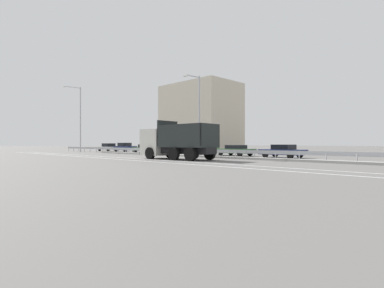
{
  "coord_description": "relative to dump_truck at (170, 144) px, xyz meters",
  "views": [
    {
      "loc": [
        21.19,
        -19.07,
        1.38
      ],
      "look_at": [
        1.6,
        0.63,
        1.32
      ],
      "focal_mm": 28.0,
      "sensor_mm": 36.0,
      "label": 1
    }
  ],
  "objects": [
    {
      "name": "ground_plane",
      "position": [
        -1.13,
        1.72,
        -1.33
      ],
      "size": [
        320.0,
        320.0,
        0.0
      ],
      "primitive_type": "plane",
      "color": "#605E5B"
    },
    {
      "name": "lane_strip_0",
      "position": [
        1.05,
        -1.72,
        -1.33
      ],
      "size": [
        67.59,
        0.16,
        0.01
      ],
      "primitive_type": "cube",
      "color": "silver",
      "rests_on": "ground_plane"
    },
    {
      "name": "lane_strip_1",
      "position": [
        1.05,
        -3.54,
        -1.33
      ],
      "size": [
        67.59,
        0.16,
        0.01
      ],
      "primitive_type": "cube",
      "color": "silver",
      "rests_on": "ground_plane"
    },
    {
      "name": "median_island",
      "position": [
        -1.13,
        4.63,
        -1.24
      ],
      "size": [
        37.18,
        1.1,
        0.18
      ],
      "primitive_type": "cube",
      "color": "gray",
      "rests_on": "ground_plane"
    },
    {
      "name": "median_guardrail",
      "position": [
        -1.13,
        5.56,
        -0.76
      ],
      "size": [
        67.59,
        0.09,
        0.78
      ],
      "color": "#9EA0A5",
      "rests_on": "ground_plane"
    },
    {
      "name": "dump_truck",
      "position": [
        0.0,
        0.0,
        0.0
      ],
      "size": [
        7.44,
        3.22,
        3.39
      ],
      "rotation": [
        0.0,
        0.0,
        1.64
      ],
      "color": "silver",
      "rests_on": "ground_plane"
    },
    {
      "name": "median_road_sign",
      "position": [
        -3.97,
        4.63,
        -0.13
      ],
      "size": [
        0.82,
        0.16,
        2.21
      ],
      "color": "white",
      "rests_on": "ground_plane"
    },
    {
      "name": "street_lamp_0",
      "position": [
        -27.67,
        4.38,
        4.55
      ],
      "size": [
        0.71,
        2.8,
        10.63
      ],
      "color": "#ADADB2",
      "rests_on": "ground_plane"
    },
    {
      "name": "street_lamp_1",
      "position": [
        -0.63,
        4.33,
        3.2
      ],
      "size": [
        0.71,
        1.95,
        8.17
      ],
      "color": "#ADADB2",
      "rests_on": "ground_plane"
    },
    {
      "name": "parked_car_0",
      "position": [
        -27.82,
        9.74,
        -0.63
      ],
      "size": [
        4.54,
        2.11,
        1.39
      ],
      "rotation": [
        0.0,
        0.0,
        1.62
      ],
      "color": "silver",
      "rests_on": "ground_plane"
    },
    {
      "name": "parked_car_1",
      "position": [
        -21.49,
        9.11,
        -0.59
      ],
      "size": [
        4.08,
        2.03,
        1.48
      ],
      "rotation": [
        0.0,
        0.0,
        -1.53
      ],
      "color": "navy",
      "rests_on": "ground_plane"
    },
    {
      "name": "parked_car_2",
      "position": [
        -15.86,
        9.05,
        -0.68
      ],
      "size": [
        4.23,
        1.89,
        1.24
      ],
      "rotation": [
        0.0,
        0.0,
        1.57
      ],
      "color": "#335B33",
      "rests_on": "ground_plane"
    },
    {
      "name": "parked_car_3",
      "position": [
        -10.29,
        9.65,
        -0.57
      ],
      "size": [
        4.01,
        2.11,
        1.48
      ],
      "rotation": [
        0.0,
        0.0,
        -1.6
      ],
      "color": "#335B33",
      "rests_on": "ground_plane"
    },
    {
      "name": "parked_car_4",
      "position": [
        -4.92,
        9.32,
        -0.6
      ],
      "size": [
        4.37,
        2.08,
        1.4
      ],
      "rotation": [
        0.0,
        0.0,
        -1.52
      ],
      "color": "#335B33",
      "rests_on": "ground_plane"
    },
    {
      "name": "parked_car_5",
      "position": [
        0.1,
        9.53,
        -0.7
      ],
      "size": [
        4.46,
        2.12,
        1.2
      ],
      "rotation": [
        0.0,
        0.0,
        1.53
      ],
      "color": "#335B33",
      "rests_on": "ground_plane"
    },
    {
      "name": "parked_car_6",
      "position": [
        6.06,
        9.03,
        -0.67
      ],
      "size": [
        4.37,
        2.11,
        1.27
      ],
      "rotation": [
        0.0,
        0.0,
        1.52
      ],
      "color": "navy",
      "rests_on": "ground_plane"
    },
    {
      "name": "background_building_0",
      "position": [
        -18.03,
        23.16,
        4.79
      ],
      "size": [
        13.5,
        9.26,
        12.24
      ],
      "primitive_type": "cube",
      "color": "beige",
      "rests_on": "ground_plane"
    }
  ]
}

